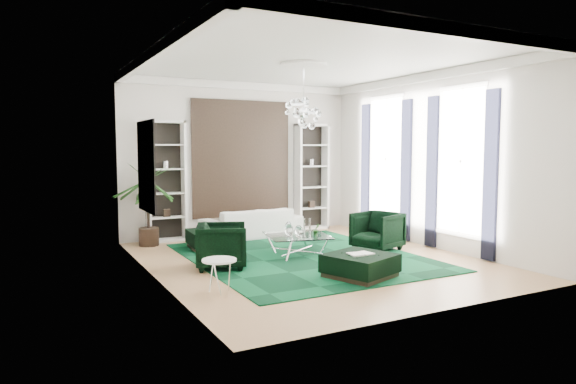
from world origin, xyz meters
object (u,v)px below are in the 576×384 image
sofa (252,223)px  armchair_left (222,246)px  ottoman_side (210,239)px  ottoman_front (360,266)px  coffee_table (297,245)px  side_table (219,276)px  palm (148,192)px  armchair_right (377,231)px

sofa → armchair_left: 3.18m
ottoman_side → ottoman_front: same height
coffee_table → side_table: bearing=-141.8°
coffee_table → ottoman_side: bearing=133.0°
ottoman_side → palm: (-1.10, 0.95, 1.00)m
coffee_table → side_table: size_ratio=2.31×
ottoman_front → ottoman_side: bearing=111.5°
sofa → ottoman_front: size_ratio=2.39×
armchair_right → ottoman_side: size_ratio=0.99×
sofa → armchair_left: armchair_left is taller
sofa → palm: palm is taller
armchair_right → palm: 5.08m
ottoman_front → sofa: bearing=90.7°
sofa → coffee_table: sofa is taller
coffee_table → palm: bearing=135.6°
ottoman_front → armchair_right: bearing=45.8°
armchair_left → ottoman_front: size_ratio=0.89×
armchair_right → side_table: bearing=-87.2°
ottoman_side → ottoman_front: size_ratio=0.90×
sofa → palm: 2.60m
sofa → ottoman_front: bearing=88.0°
coffee_table → ottoman_side: (-1.35, 1.45, -0.01)m
armchair_left → palm: 2.95m
armchair_right → ottoman_front: bearing=-61.4°
armchair_right → ottoman_side: (-3.10, 1.80, -0.21)m
armchair_left → palm: size_ratio=0.37×
side_table → palm: (-0.10, 4.25, 0.95)m
armchair_right → armchair_left: bearing=-107.2°
coffee_table → ottoman_front: bearing=-88.6°
ottoman_front → palm: palm is taller
sofa → ottoman_side: sofa is taller
coffee_table → side_table: side_table is taller
sofa → armchair_right: (1.75, -2.65, 0.06)m
side_table → palm: size_ratio=0.22×
coffee_table → palm: palm is taller
ottoman_front → palm: 5.24m
coffee_table → palm: 3.57m
sofa → armchair_right: size_ratio=2.68×
palm → ottoman_front: bearing=-60.9°
armchair_left → ottoman_side: bearing=8.5°
armchair_left → ottoman_side: 1.86m
armchair_left → armchair_right: same height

